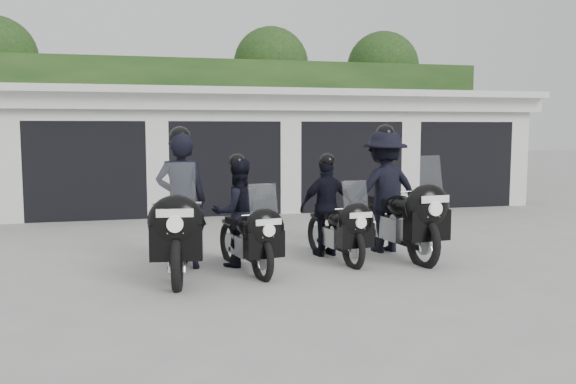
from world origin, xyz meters
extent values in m
plane|color=#9C9B96|center=(0.00, 0.00, 0.00)|extent=(80.00, 80.00, 0.00)
cube|color=silver|center=(0.00, 8.50, 1.40)|extent=(16.00, 6.00, 2.80)
cube|color=silver|center=(0.00, 8.30, 2.88)|extent=(16.40, 6.80, 0.16)
cube|color=silver|center=(0.00, 5.25, 2.65)|extent=(16.40, 0.12, 0.40)
cube|color=black|center=(0.00, 5.48, 0.12)|extent=(16.00, 0.06, 0.24)
cube|color=silver|center=(-4.65, 5.65, 1.40)|extent=(0.50, 0.50, 2.80)
cube|color=black|center=(-3.10, 6.70, 1.10)|extent=(2.60, 2.60, 2.20)
cube|color=silver|center=(-3.10, 5.65, 2.50)|extent=(2.60, 0.50, 0.60)
cube|color=silver|center=(-1.55, 5.65, 1.40)|extent=(0.50, 0.50, 2.80)
cube|color=black|center=(0.00, 6.70, 1.10)|extent=(2.60, 2.60, 2.20)
cube|color=silver|center=(0.00, 5.65, 2.50)|extent=(2.60, 0.50, 0.60)
cube|color=silver|center=(1.55, 5.65, 1.40)|extent=(0.50, 0.50, 2.80)
cube|color=black|center=(3.10, 6.70, 1.10)|extent=(2.60, 2.60, 2.20)
cube|color=silver|center=(3.10, 5.65, 2.50)|extent=(2.60, 0.50, 0.60)
cube|color=silver|center=(4.65, 5.65, 1.40)|extent=(0.50, 0.50, 2.80)
cube|color=black|center=(6.20, 6.70, 1.10)|extent=(2.60, 2.60, 2.20)
cube|color=silver|center=(6.20, 5.65, 2.50)|extent=(2.60, 0.50, 0.60)
cube|color=silver|center=(7.75, 5.65, 1.40)|extent=(0.50, 0.50, 2.80)
cube|color=#193413|center=(0.00, 12.50, 2.15)|extent=(20.00, 2.00, 4.30)
sphere|color=#193413|center=(3.00, 14.00, 4.40)|extent=(2.80, 2.80, 2.80)
cylinder|color=black|center=(3.00, 14.00, 1.65)|extent=(0.24, 0.24, 3.30)
sphere|color=#193413|center=(7.50, 14.00, 4.40)|extent=(2.80, 2.80, 2.80)
cylinder|color=black|center=(7.50, 14.00, 1.65)|extent=(0.24, 0.24, 3.30)
torus|color=black|center=(-1.57, -0.85, 0.35)|extent=(0.23, 0.83, 0.82)
torus|color=black|center=(-1.36, 0.76, 0.35)|extent=(0.23, 0.83, 0.82)
cube|color=#A6A6AB|center=(-1.46, -0.02, 0.43)|extent=(0.37, 0.65, 0.36)
cube|color=black|center=(-1.47, -0.04, 0.25)|extent=(0.28, 1.47, 0.07)
ellipsoid|color=black|center=(-1.49, -0.21, 0.81)|extent=(0.45, 0.69, 0.32)
cube|color=black|center=(-1.42, 0.27, 0.84)|extent=(0.37, 0.65, 0.11)
ellipsoid|color=black|center=(-1.58, -0.94, 0.88)|extent=(0.75, 0.46, 0.68)
cube|color=black|center=(-1.58, -0.94, 0.62)|extent=(0.68, 0.33, 0.45)
cube|color=#B2BFC6|center=(-1.58, -0.90, 1.33)|extent=(0.51, 0.19, 0.58)
cylinder|color=silver|center=(-1.55, -0.71, 1.08)|extent=(0.63, 0.11, 0.03)
cube|color=white|center=(-1.61, -1.13, 1.02)|extent=(0.45, 0.08, 0.10)
cube|color=white|center=(-1.60, -1.09, 0.81)|extent=(0.20, 0.04, 0.11)
imported|color=black|center=(-1.42, 0.29, 0.99)|extent=(0.78, 0.56, 1.98)
sphere|color=black|center=(-1.42, 0.29, 1.92)|extent=(0.30, 0.30, 0.30)
torus|color=black|center=(-0.42, -0.66, 0.28)|extent=(0.23, 0.67, 0.67)
torus|color=black|center=(-0.68, 0.63, 0.28)|extent=(0.23, 0.67, 0.67)
cube|color=#A6A6AB|center=(-0.55, 0.01, 0.35)|extent=(0.33, 0.54, 0.29)
cube|color=black|center=(-0.55, -0.01, 0.20)|extent=(0.30, 1.18, 0.05)
ellipsoid|color=black|center=(-0.52, -0.15, 0.66)|extent=(0.39, 0.57, 0.26)
cube|color=black|center=(-0.60, 0.24, 0.67)|extent=(0.33, 0.54, 0.09)
ellipsoid|color=black|center=(-0.41, -0.73, 0.71)|extent=(0.62, 0.41, 0.55)
cube|color=black|center=(-0.41, -0.73, 0.50)|extent=(0.56, 0.30, 0.36)
cube|color=#B2BFC6|center=(-0.41, -0.70, 1.08)|extent=(0.41, 0.18, 0.47)
cylinder|color=silver|center=(-0.44, -0.55, 0.88)|extent=(0.51, 0.12, 0.03)
cube|color=white|center=(-0.38, -0.88, 0.82)|extent=(0.36, 0.08, 0.08)
cube|color=white|center=(-0.38, -0.85, 0.66)|extent=(0.16, 0.04, 0.09)
imported|color=black|center=(-0.60, 0.26, 0.80)|extent=(0.88, 0.74, 1.60)
sphere|color=black|center=(-0.60, 0.26, 1.55)|extent=(0.25, 0.25, 0.25)
torus|color=black|center=(1.02, -0.28, 0.28)|extent=(0.18, 0.66, 0.66)
torus|color=black|center=(0.86, 1.00, 0.28)|extent=(0.18, 0.66, 0.66)
cube|color=#A6A6AB|center=(0.94, 0.38, 0.34)|extent=(0.29, 0.52, 0.29)
cube|color=black|center=(0.94, 0.36, 0.20)|extent=(0.22, 1.17, 0.05)
ellipsoid|color=black|center=(0.96, 0.23, 0.65)|extent=(0.35, 0.55, 0.26)
cube|color=black|center=(0.91, 0.61, 0.66)|extent=(0.29, 0.52, 0.09)
ellipsoid|color=black|center=(1.03, -0.35, 0.70)|extent=(0.60, 0.37, 0.54)
cube|color=black|center=(1.03, -0.35, 0.49)|extent=(0.54, 0.26, 0.36)
cube|color=#B2BFC6|center=(1.03, -0.32, 1.06)|extent=(0.40, 0.15, 0.46)
cylinder|color=silver|center=(1.01, -0.17, 0.86)|extent=(0.50, 0.09, 0.03)
cube|color=white|center=(1.05, -0.50, 0.81)|extent=(0.36, 0.06, 0.08)
cube|color=white|center=(1.05, -0.48, 0.65)|extent=(0.16, 0.03, 0.09)
imported|color=black|center=(0.91, 0.63, 0.79)|extent=(0.98, 0.64, 1.58)
sphere|color=black|center=(0.91, 0.63, 1.53)|extent=(0.24, 0.24, 0.24)
torus|color=black|center=(2.07, -0.43, 0.36)|extent=(0.22, 0.85, 0.84)
torus|color=black|center=(1.88, 1.21, 0.36)|extent=(0.22, 0.85, 0.84)
cube|color=#A6A6AB|center=(1.97, 0.41, 0.44)|extent=(0.37, 0.66, 0.37)
cube|color=black|center=(1.97, 0.39, 0.25)|extent=(0.26, 1.49, 0.07)
ellipsoid|color=black|center=(1.99, 0.22, 0.83)|extent=(0.45, 0.70, 0.33)
cube|color=black|center=(1.93, 0.71, 0.85)|extent=(0.37, 0.66, 0.11)
ellipsoid|color=black|center=(2.08, -0.52, 0.89)|extent=(0.76, 0.46, 0.69)
cube|color=black|center=(2.08, -0.52, 0.63)|extent=(0.69, 0.33, 0.46)
cube|color=#B2BFC6|center=(2.07, -0.49, 1.35)|extent=(0.52, 0.19, 0.59)
cylinder|color=silver|center=(2.05, -0.30, 1.10)|extent=(0.64, 0.11, 0.03)
cube|color=white|center=(2.10, -0.72, 1.03)|extent=(0.46, 0.07, 0.10)
cube|color=white|center=(2.10, -0.68, 0.83)|extent=(0.21, 0.04, 0.11)
imported|color=black|center=(1.93, 0.73, 1.01)|extent=(1.37, 0.82, 2.01)
sphere|color=black|center=(1.93, 0.73, 1.95)|extent=(0.31, 0.31, 0.31)
camera|label=1|loc=(-2.08, -8.58, 2.05)|focal=38.00mm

